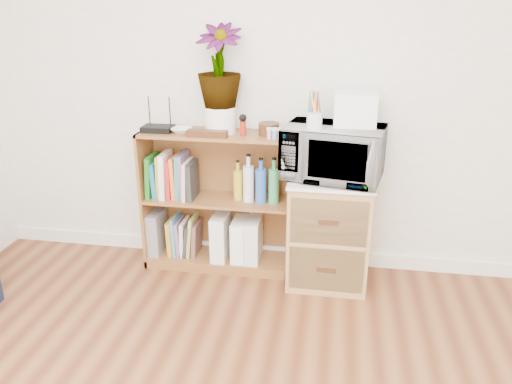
# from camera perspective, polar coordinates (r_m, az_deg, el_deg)

# --- Properties ---
(skirting_board) EXTENTS (4.00, 0.02, 0.10)m
(skirting_board) POSITION_cam_1_polar(r_m,az_deg,el_deg) (3.61, 1.75, -6.88)
(skirting_board) COLOR white
(skirting_board) RESTS_ON ground
(bookshelf) EXTENTS (1.00, 0.30, 0.95)m
(bookshelf) POSITION_cam_1_polar(r_m,az_deg,el_deg) (3.37, -4.40, -1.11)
(bookshelf) COLOR brown
(bookshelf) RESTS_ON ground
(wicker_unit) EXTENTS (0.50, 0.45, 0.70)m
(wicker_unit) POSITION_cam_1_polar(r_m,az_deg,el_deg) (3.26, 8.29, -4.44)
(wicker_unit) COLOR #9E7542
(wicker_unit) RESTS_ON ground
(microwave) EXTENTS (0.65, 0.50, 0.32)m
(microwave) POSITION_cam_1_polar(r_m,az_deg,el_deg) (3.06, 8.80, 4.49)
(microwave) COLOR white
(microwave) RESTS_ON wicker_unit
(pen_cup) EXTENTS (0.09, 0.09, 0.10)m
(pen_cup) POSITION_cam_1_polar(r_m,az_deg,el_deg) (2.93, 6.69, 8.11)
(pen_cup) COLOR silver
(pen_cup) RESTS_ON microwave
(small_appliance) EXTENTS (0.25, 0.20, 0.19)m
(small_appliance) POSITION_cam_1_polar(r_m,az_deg,el_deg) (3.05, 11.29, 9.27)
(small_appliance) COLOR white
(small_appliance) RESTS_ON microwave
(router) EXTENTS (0.20, 0.13, 0.04)m
(router) POSITION_cam_1_polar(r_m,az_deg,el_deg) (3.31, -11.15, 7.12)
(router) COLOR black
(router) RESTS_ON bookshelf
(white_bowl) EXTENTS (0.13, 0.13, 0.03)m
(white_bowl) POSITION_cam_1_polar(r_m,az_deg,el_deg) (3.25, -8.50, 6.99)
(white_bowl) COLOR silver
(white_bowl) RESTS_ON bookshelf
(plant_pot) EXTENTS (0.20, 0.20, 0.17)m
(plant_pot) POSITION_cam_1_polar(r_m,az_deg,el_deg) (3.21, -4.10, 8.25)
(plant_pot) COLOR white
(plant_pot) RESTS_ON bookshelf
(potted_plant) EXTENTS (0.28, 0.28, 0.50)m
(potted_plant) POSITION_cam_1_polar(r_m,az_deg,el_deg) (3.16, -4.26, 14.18)
(potted_plant) COLOR #357B31
(potted_plant) RESTS_ON plant_pot
(trinket_box) EXTENTS (0.25, 0.06, 0.04)m
(trinket_box) POSITION_cam_1_polar(r_m,az_deg,el_deg) (3.13, -5.61, 6.67)
(trinket_box) COLOR #361B0E
(trinket_box) RESTS_ON bookshelf
(kokeshi_doll) EXTENTS (0.04, 0.04, 0.09)m
(kokeshi_doll) POSITION_cam_1_polar(r_m,az_deg,el_deg) (3.13, -1.51, 7.26)
(kokeshi_doll) COLOR maroon
(kokeshi_doll) RESTS_ON bookshelf
(wooden_bowl) EXTENTS (0.13, 0.13, 0.08)m
(wooden_bowl) POSITION_cam_1_polar(r_m,az_deg,el_deg) (3.16, 1.47, 7.22)
(wooden_bowl) COLOR #3B1F10
(wooden_bowl) RESTS_ON bookshelf
(paint_jars) EXTENTS (0.11, 0.04, 0.06)m
(paint_jars) POSITION_cam_1_polar(r_m,az_deg,el_deg) (3.06, 2.13, 6.56)
(paint_jars) COLOR pink
(paint_jars) RESTS_ON bookshelf
(file_box) EXTENTS (0.09, 0.24, 0.30)m
(file_box) POSITION_cam_1_polar(r_m,az_deg,el_deg) (3.60, -11.24, -4.41)
(file_box) COLOR gray
(file_box) RESTS_ON bookshelf
(magazine_holder_left) EXTENTS (0.10, 0.25, 0.32)m
(magazine_holder_left) POSITION_cam_1_polar(r_m,az_deg,el_deg) (3.46, -4.04, -4.98)
(magazine_holder_left) COLOR white
(magazine_holder_left) RESTS_ON bookshelf
(magazine_holder_mid) EXTENTS (0.09, 0.23, 0.29)m
(magazine_holder_mid) POSITION_cam_1_polar(r_m,az_deg,el_deg) (3.44, -1.87, -5.38)
(magazine_holder_mid) COLOR white
(magazine_holder_mid) RESTS_ON bookshelf
(magazine_holder_right) EXTENTS (0.09, 0.24, 0.30)m
(magazine_holder_right) POSITION_cam_1_polar(r_m,az_deg,el_deg) (3.42, -0.29, -5.40)
(magazine_holder_right) COLOR silver
(magazine_holder_right) RESTS_ON bookshelf
(cookbooks) EXTENTS (0.32, 0.20, 0.31)m
(cookbooks) POSITION_cam_1_polar(r_m,az_deg,el_deg) (3.39, -9.49, 1.81)
(cookbooks) COLOR #1D6A1C
(cookbooks) RESTS_ON bookshelf
(liquor_bottles) EXTENTS (0.39, 0.07, 0.31)m
(liquor_bottles) POSITION_cam_1_polar(r_m,az_deg,el_deg) (3.25, 0.72, 1.34)
(liquor_bottles) COLOR gold
(liquor_bottles) RESTS_ON bookshelf
(lower_books) EXTENTS (0.22, 0.19, 0.29)m
(lower_books) POSITION_cam_1_polar(r_m,az_deg,el_deg) (3.55, -8.18, -5.01)
(lower_books) COLOR #C08821
(lower_books) RESTS_ON bookshelf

